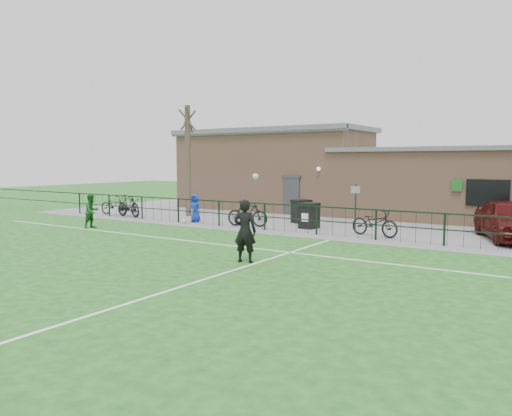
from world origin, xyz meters
The scene contains 21 objects.
ground centered at (0.00, 0.00, 0.00)m, with size 90.00×90.00×0.00m, color #195519.
paving_strip centered at (0.00, 13.50, 0.01)m, with size 34.00×13.00×0.02m, color slate.
pitch_line_touch centered at (0.00, 7.80, 0.00)m, with size 28.00×0.10×0.01m, color white.
pitch_line_mid centered at (0.00, 4.00, 0.00)m, with size 28.00×0.10×0.01m, color white.
pitch_line_perp centered at (2.00, 0.00, 0.00)m, with size 0.10×16.00×0.01m, color white.
perimeter_fence centered at (0.00, 8.00, 0.60)m, with size 28.00×0.10×1.20m, color black.
bare_tree centered at (-8.00, 10.50, 3.00)m, with size 0.30×0.30×6.00m, color #46352A.
wheelie_bin_left centered at (-1.34, 11.09, 0.54)m, with size 0.69×0.78×1.04m, color black.
wheelie_bin_right centered at (-0.13, 9.55, 0.55)m, with size 0.69×0.79×1.05m, color black.
sign_post centered at (1.79, 10.18, 1.02)m, with size 0.06×0.06×2.00m, color black.
car_maroon centered at (7.76, 10.78, 0.80)m, with size 1.85×4.59×1.57m, color #460C0C.
bicycle_a centered at (-11.75, 8.57, 0.56)m, with size 0.72×2.07×1.09m, color black.
bicycle_b centered at (-10.65, 8.60, 0.61)m, with size 0.55×1.95×1.17m, color black.
bicycle_c centered at (-10.33, 8.36, 0.50)m, with size 0.64×1.84×0.97m, color black.
bicycle_d centered at (-2.79, 8.56, 0.61)m, with size 0.55×1.96×1.18m, color black.
bicycle_e centered at (3.14, 8.86, 0.57)m, with size 0.72×2.08×1.09m, color black.
spectator_child centered at (-5.87, 8.53, 0.70)m, with size 0.67×0.44×1.37m, color #132FB5.
goalkeeper_kick centered at (1.63, 1.91, 0.97)m, with size 1.91×3.15×2.58m.
outfield_player centered at (-8.43, 4.39, 0.77)m, with size 0.75×0.58×1.54m, color #195720.
ball_ground centered at (-5.95, 7.77, 0.12)m, with size 0.24×0.24×0.24m, color white.
clubhouse centered at (-0.88, 16.50, 2.22)m, with size 24.25×5.40×4.96m.
Camera 1 is at (9.95, -10.27, 3.03)m, focal length 35.00 mm.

